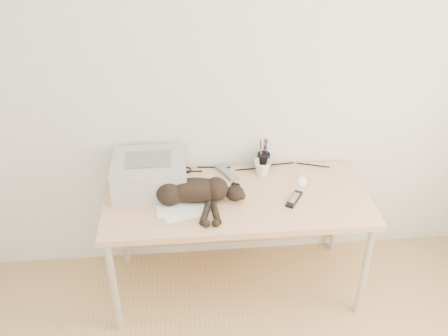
{
  "coord_description": "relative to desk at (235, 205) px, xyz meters",
  "views": [
    {
      "loc": [
        -0.3,
        -1.03,
        2.5
      ],
      "look_at": [
        -0.08,
        1.34,
        0.98
      ],
      "focal_mm": 40.0,
      "sensor_mm": 36.0,
      "label": 1
    }
  ],
  "objects": [
    {
      "name": "cat",
      "position": [
        -0.28,
        -0.11,
        0.2
      ],
      "size": [
        0.7,
        0.33,
        0.16
      ],
      "rotation": [
        0.0,
        0.0,
        -0.04
      ],
      "color": "black",
      "rests_on": "desk"
    },
    {
      "name": "mouse",
      "position": [
        0.42,
        0.03,
        0.15
      ],
      "size": [
        0.09,
        0.13,
        0.04
      ],
      "primitive_type": "ellipsoid",
      "rotation": [
        0.0,
        0.0,
        -0.2
      ],
      "color": "white",
      "rests_on": "desk"
    },
    {
      "name": "remote_black",
      "position": [
        0.33,
        -0.16,
        0.14
      ],
      "size": [
        0.13,
        0.17,
        0.02
      ],
      "primitive_type": "cube",
      "rotation": [
        0.0,
        0.0,
        -0.57
      ],
      "color": "black",
      "rests_on": "desk"
    },
    {
      "name": "mug",
      "position": [
        0.19,
        0.14,
        0.18
      ],
      "size": [
        0.15,
        0.15,
        0.1
      ],
      "primitive_type": "imported",
      "rotation": [
        0.0,
        0.0,
        0.58
      ],
      "color": "white",
      "rests_on": "desk"
    },
    {
      "name": "pen_cup",
      "position": [
        0.2,
        0.2,
        0.19
      ],
      "size": [
        0.08,
        0.08,
        0.22
      ],
      "color": "black",
      "rests_on": "desk"
    },
    {
      "name": "cable_tangle",
      "position": [
        0.0,
        0.22,
        0.14
      ],
      "size": [
        1.36,
        0.09,
        0.01
      ],
      "primitive_type": null,
      "color": "black",
      "rests_on": "desk"
    },
    {
      "name": "remote_grey",
      "position": [
        -0.04,
        0.16,
        0.14
      ],
      "size": [
        0.14,
        0.2,
        0.02
      ],
      "primitive_type": "cube",
      "rotation": [
        0.0,
        0.0,
        0.49
      ],
      "color": "slate",
      "rests_on": "desk"
    },
    {
      "name": "desk",
      "position": [
        0.0,
        0.0,
        0.0
      ],
      "size": [
        1.6,
        0.7,
        0.74
      ],
      "color": "tan",
      "rests_on": "floor"
    },
    {
      "name": "papers",
      "position": [
        -0.32,
        -0.17,
        0.14
      ],
      "size": [
        0.34,
        0.27,
        0.01
      ],
      "color": "white",
      "rests_on": "desk"
    },
    {
      "name": "wall_back",
      "position": [
        0.0,
        0.27,
        0.69
      ],
      "size": [
        3.5,
        0.0,
        3.5
      ],
      "primitive_type": "plane",
      "rotation": [
        1.57,
        0.0,
        0.0
      ],
      "color": "white",
      "rests_on": "floor"
    },
    {
      "name": "printer",
      "position": [
        -0.52,
        0.06,
        0.23
      ],
      "size": [
        0.45,
        0.38,
        0.21
      ],
      "color": "#AEAEB3",
      "rests_on": "desk"
    }
  ]
}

